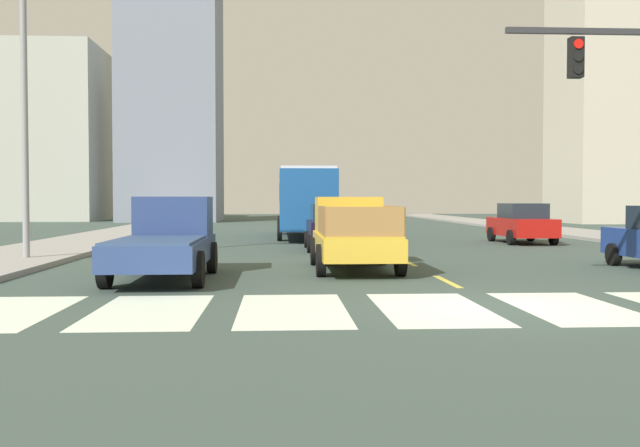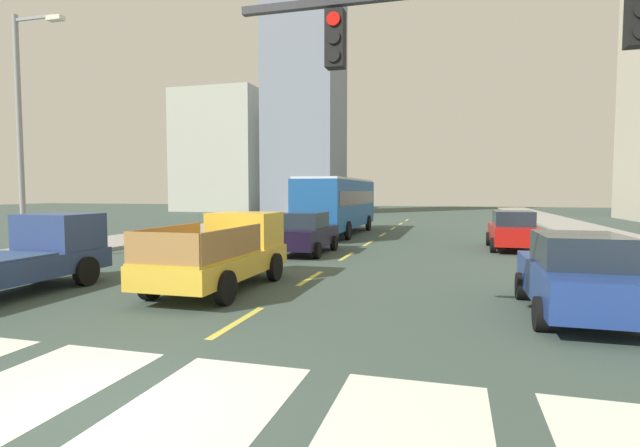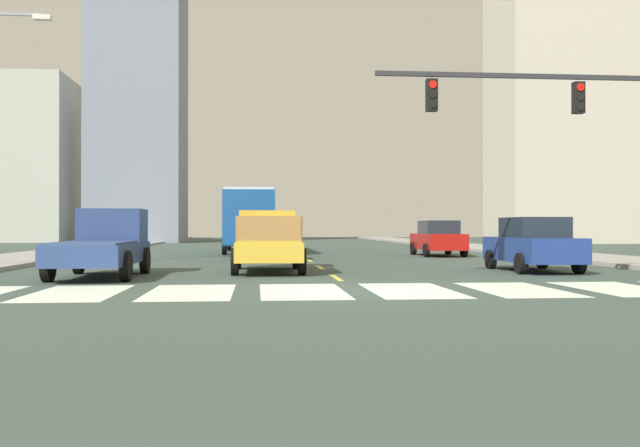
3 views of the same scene
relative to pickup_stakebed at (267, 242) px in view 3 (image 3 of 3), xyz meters
The scene contains 26 objects.
ground_plane 7.51m from the pickup_stakebed, 75.54° to the right, with size 160.00×160.00×0.00m, color #3A4B43.
sidewalk_right 17.73m from the pickup_stakebed, 37.50° to the left, with size 4.00×110.00×0.15m, color gray.
sidewalk_left 14.96m from the pickup_stakebed, 133.77° to the left, with size 4.00×110.00×0.15m, color gray.
crosswalk_stripe_1 8.40m from the pickup_stakebed, 120.17° to the right, with size 1.84×3.84×0.01m, color silver.
crosswalk_stripe_2 7.49m from the pickup_stakebed, 103.80° to the right, with size 1.84×3.84×0.01m, color silver.
crosswalk_stripe_3 7.31m from the pickup_stakebed, 84.86° to the right, with size 1.84×3.84×0.01m, color silver.
crosswalk_stripe_4 7.90m from the pickup_stakebed, 66.94° to the right, with size 1.84×3.84×0.01m, color silver.
crosswalk_stripe_5 9.12m from the pickup_stakebed, 52.72° to the right, with size 1.84×3.84×0.01m, color silver.
crosswalk_stripe_6 10.75m from the pickup_stakebed, 42.36° to the right, with size 1.84×3.84×0.01m, color silver.
lane_dash_0 3.83m from the pickup_stakebed, 59.96° to the right, with size 0.16×2.40×0.01m, color gold.
lane_dash_1 2.74m from the pickup_stakebed, 43.75° to the left, with size 0.16×2.40×0.01m, color gold.
lane_dash_2 7.09m from the pickup_stakebed, 74.65° to the left, with size 0.16×2.40×0.01m, color gold.
lane_dash_3 11.96m from the pickup_stakebed, 81.02° to the left, with size 0.16×2.40×0.01m, color gold.
lane_dash_4 16.91m from the pickup_stakebed, 83.67° to the left, with size 0.16×2.40×0.01m, color gold.
lane_dash_5 21.88m from the pickup_stakebed, 85.12° to the left, with size 0.16×2.40×0.01m, color gold.
lane_dash_6 26.86m from the pickup_stakebed, 86.02° to the left, with size 0.16×2.40×0.01m, color gold.
lane_dash_7 31.85m from the pickup_stakebed, 86.65° to the left, with size 0.16×2.40×0.01m, color gold.
pickup_stakebed is the anchor object (origin of this frame).
pickup_dark 5.12m from the pickup_stakebed, 156.68° to the right, with size 2.18×5.20×1.96m.
city_bus 16.17m from the pickup_stakebed, 92.56° to the left, with size 2.72×10.80×3.32m.
sedan_near_right 8.48m from the pickup_stakebed, ahead, with size 2.02×4.40×1.72m.
sedan_mid 7.17m from the pickup_stakebed, 89.98° to the left, with size 2.02×4.40×1.72m.
sedan_far 13.81m from the pickup_stakebed, 52.23° to the left, with size 2.02×4.40×1.72m.
traffic_signal_gantry 10.99m from the pickup_stakebed, 26.52° to the right, with size 10.03×0.27×6.00m.
block_mid_left 47.85m from the pickup_stakebed, 55.00° to the left, with size 10.83×8.25×29.25m, color beige.
block_mid_right 52.39m from the pickup_stakebed, 116.80° to the left, with size 11.03×9.30×15.47m, color #AFB2A4.
Camera 3 is at (-2.21, -15.40, 1.42)m, focal length 39.42 mm.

